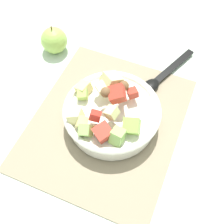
# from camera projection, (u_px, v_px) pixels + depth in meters

# --- Properties ---
(ground_plane) EXTENTS (2.40, 2.40, 0.00)m
(ground_plane) POSITION_uv_depth(u_px,v_px,m) (106.00, 123.00, 0.70)
(ground_plane) COLOR silver
(placemat) EXTENTS (0.41, 0.34, 0.01)m
(placemat) POSITION_uv_depth(u_px,v_px,m) (106.00, 122.00, 0.70)
(placemat) COLOR gray
(placemat) RESTS_ON ground_plane
(salad_bowl) EXTENTS (0.22, 0.22, 0.12)m
(salad_bowl) POSITION_uv_depth(u_px,v_px,m) (111.00, 113.00, 0.67)
(salad_bowl) COLOR white
(salad_bowl) RESTS_ON placemat
(serving_spoon) EXTENTS (0.20, 0.10, 0.01)m
(serving_spoon) POSITION_uv_depth(u_px,v_px,m) (160.00, 78.00, 0.76)
(serving_spoon) COLOR black
(serving_spoon) RESTS_ON placemat
(whole_apple) EXTENTS (0.07, 0.07, 0.09)m
(whole_apple) POSITION_uv_depth(u_px,v_px,m) (54.00, 40.00, 0.80)
(whole_apple) COLOR #9EC656
(whole_apple) RESTS_ON ground_plane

